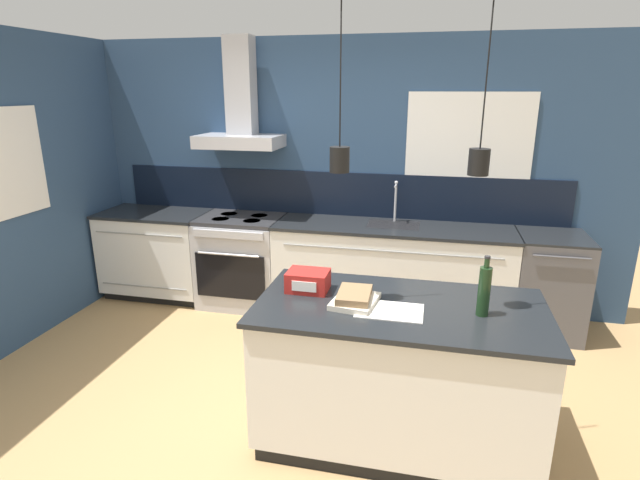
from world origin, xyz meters
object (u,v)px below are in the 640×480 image
(oven_range, at_px, (242,261))
(bottle_on_island, at_px, (484,290))
(dishwasher, at_px, (547,284))
(book_stack, at_px, (355,298))
(red_supply_box, at_px, (308,281))

(oven_range, relative_size, bottle_on_island, 2.62)
(dishwasher, bearing_deg, book_stack, -129.05)
(bottle_on_island, bearing_deg, book_stack, -179.53)
(oven_range, bearing_deg, dishwasher, 0.08)
(bottle_on_island, relative_size, red_supply_box, 1.36)
(oven_range, height_order, bottle_on_island, bottle_on_island)
(dishwasher, xyz_separation_m, red_supply_box, (-1.78, -1.66, 0.52))
(oven_range, height_order, dishwasher, same)
(red_supply_box, bearing_deg, dishwasher, 43.06)
(dishwasher, bearing_deg, oven_range, -179.92)
(dishwasher, relative_size, book_stack, 2.73)
(book_stack, bearing_deg, bottle_on_island, 0.47)
(oven_range, xyz_separation_m, book_stack, (1.43, -1.80, 0.49))
(oven_range, bearing_deg, book_stack, -51.44)
(bottle_on_island, bearing_deg, red_supply_box, 172.72)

